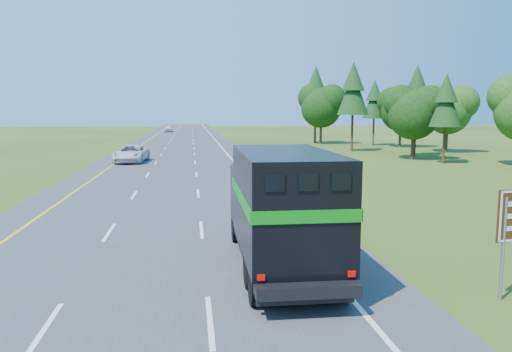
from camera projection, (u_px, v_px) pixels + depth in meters
The scene contains 7 objects.
road at pixel (179, 152), 58.45m from camera, with size 15.00×260.00×0.04m, color #38383A.
lane_markings at pixel (179, 152), 58.45m from camera, with size 11.15×260.00×0.01m.
tree_wall_right at pixel (488, 97), 41.35m from camera, with size 16.00×100.00×12.00m, color #163A0F, non-canonical shape.
horse_truck at pixel (281, 205), 15.11m from camera, with size 2.72×8.30×3.66m.
white_suv at pixel (131, 154), 46.89m from camera, with size 2.68×5.82×1.62m, color silver.
far_car at pixel (168, 128), 114.81m from camera, with size 1.84×4.57×1.56m, color silver.
delineator at pixel (319, 185), 28.93m from camera, with size 0.09×0.05×1.08m.
Camera 1 is at (1.46, -9.01, 4.85)m, focal length 35.00 mm.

